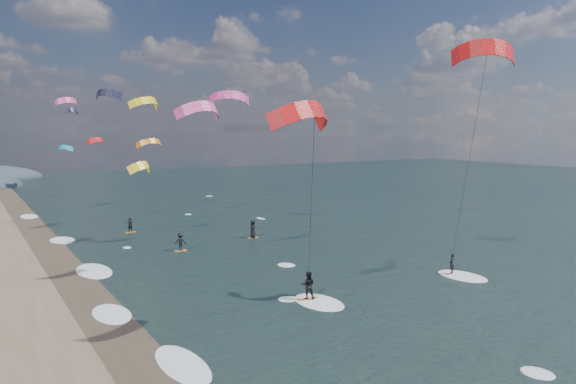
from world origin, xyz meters
TOP-DOWN VIEW (x-y plane):
  - ground at (0.00, 0.00)m, footprint 260.00×260.00m
  - wet_sand_strip at (-12.00, 10.00)m, footprint 3.00×240.00m
  - kitesurfer_near_a at (9.85, 6.38)m, footprint 7.60×9.07m
  - kitesurfer_near_b at (-2.24, 7.07)m, footprint 7.24×8.81m
  - far_kitesurfers at (1.26, 31.94)m, footprint 10.93×12.20m
  - bg_kite_field at (-0.51, 51.19)m, footprint 13.93×72.09m
  - shoreline_surf at (-10.80, 14.75)m, footprint 2.40×79.40m

SIDE VIEW (x-z plane):
  - ground at x=0.00m, z-range 0.00..0.00m
  - shoreline_surf at x=-10.80m, z-range -0.06..0.06m
  - wet_sand_strip at x=-12.00m, z-range 0.00..0.01m
  - far_kitesurfers at x=1.26m, z-range -0.06..1.80m
  - kitesurfer_near_b at x=-2.24m, z-range 1.95..15.00m
  - bg_kite_field at x=-0.51m, z-range 7.73..16.47m
  - kitesurfer_near_a at x=9.85m, z-range 3.98..20.73m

